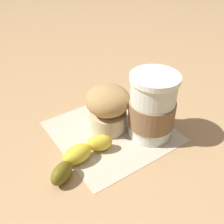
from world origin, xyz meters
The scene contains 5 objects.
ground_plane centered at (0.00, 0.00, 0.00)m, with size 3.00×3.00×0.00m, color tan.
paper_napkin centered at (0.00, 0.00, 0.00)m, with size 0.22×0.22×0.00m, color beige.
coffee_cup centered at (-0.06, 0.05, 0.06)m, with size 0.09×0.09×0.13m.
muffin centered at (0.00, -0.01, 0.05)m, with size 0.09×0.09×0.10m.
banana centered at (0.10, 0.04, 0.02)m, with size 0.14×0.07×0.03m.
Camera 1 is at (0.24, 0.33, 0.35)m, focal length 42.00 mm.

